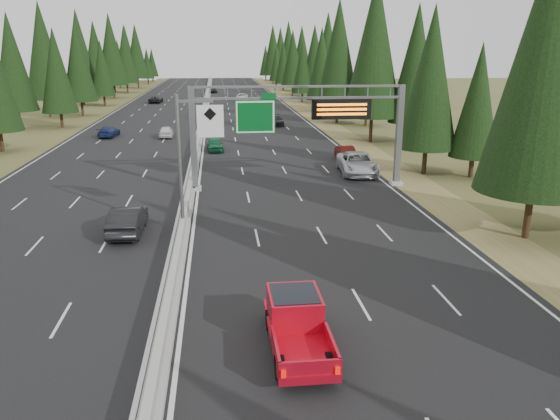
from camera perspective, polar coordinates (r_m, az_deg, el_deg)
The scene contains 19 objects.
road at distance 86.65m, azimuth -8.02°, elevation 9.36°, with size 32.00×260.00×0.08m, color black.
shoulder_right at distance 88.02m, azimuth 3.80°, elevation 9.58°, with size 3.60×260.00×0.06m, color olive.
shoulder_left at distance 88.91m, azimuth -19.69°, elevation 8.74°, with size 3.60×260.00×0.06m, color brown.
median_barrier at distance 86.61m, azimuth -8.03°, elevation 9.60°, with size 0.70×260.00×0.85m.
sign_gantry at distance 41.75m, azimuth 2.83°, elevation 9.29°, with size 16.75×0.98×7.80m.
hov_sign_pole at distance 31.53m, azimuth -9.40°, elevation 5.78°, with size 2.80×0.50×8.00m.
tree_row_right at distance 83.22m, azimuth 7.47°, elevation 15.51°, with size 11.55×238.03×18.63m.
tree_row_left at distance 81.81m, azimuth -24.84°, elevation 14.18°, with size 11.67×239.64×18.89m.
silver_minivan at distance 47.80m, azimuth 8.09°, elevation 4.85°, with size 3.00×6.51×1.81m, color #BABBC0.
red_pickup at distance 20.12m, azimuth 1.69°, elevation -11.26°, with size 1.98×5.54×1.81m.
car_ahead_green at distance 58.78m, azimuth -6.81°, elevation 6.83°, with size 1.61×4.00×1.36m, color #145B36.
car_ahead_dkred at distance 53.34m, azimuth 6.97°, elevation 5.85°, with size 1.45×4.17×1.37m, color #53110B.
car_ahead_dkgrey at distance 78.63m, azimuth -0.44°, elevation 9.34°, with size 1.92×4.72×1.37m, color black.
car_ahead_white at distance 117.93m, azimuth -4.00°, elevation 11.69°, with size 2.45×5.32×1.48m, color white.
car_ahead_far at distance 141.15m, azimuth -6.93°, elevation 12.37°, with size 1.71×4.24×1.44m, color black.
car_onc_near at distance 33.03m, azimuth -15.63°, elevation -1.00°, with size 1.71×4.90×1.61m, color black.
car_onc_blue at distance 71.10m, azimuth -17.47°, elevation 7.83°, with size 1.85×4.55×1.32m, color navy.
car_onc_white at distance 69.00m, azimuth -11.81°, elevation 8.02°, with size 1.65×4.11×1.40m, color silver.
car_onc_far at distance 115.61m, azimuth -12.84°, elevation 11.22°, with size 2.34×5.07×1.41m, color black.
Camera 1 is at (2.21, -6.00, 10.41)m, focal length 35.00 mm.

